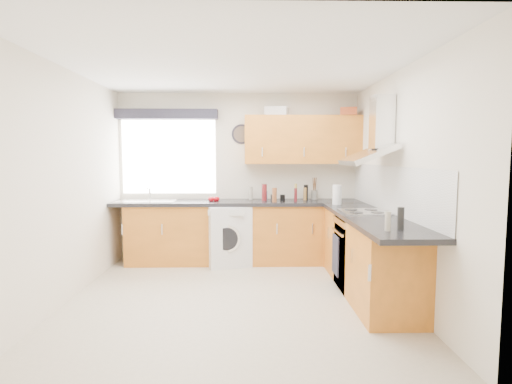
{
  "coord_description": "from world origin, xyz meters",
  "views": [
    {
      "loc": [
        0.15,
        -4.28,
        1.57
      ],
      "look_at": [
        0.25,
        0.85,
        1.1
      ],
      "focal_mm": 28.0,
      "sensor_mm": 36.0,
      "label": 1
    }
  ],
  "objects_px": {
    "oven": "(363,253)",
    "washing_machine": "(228,235)",
    "extractor_hood": "(374,138)",
    "upper_cabinets": "(302,140)"
  },
  "relations": [
    {
      "from": "oven",
      "to": "washing_machine",
      "type": "height_order",
      "value": "washing_machine"
    },
    {
      "from": "oven",
      "to": "extractor_hood",
      "type": "bearing_deg",
      "value": -0.0
    },
    {
      "from": "oven",
      "to": "extractor_hood",
      "type": "height_order",
      "value": "extractor_hood"
    },
    {
      "from": "washing_machine",
      "to": "extractor_hood",
      "type": "bearing_deg",
      "value": -47.61
    },
    {
      "from": "upper_cabinets",
      "to": "washing_machine",
      "type": "bearing_deg",
      "value": -168.44
    },
    {
      "from": "extractor_hood",
      "to": "oven",
      "type": "bearing_deg",
      "value": 180.0
    },
    {
      "from": "extractor_hood",
      "to": "washing_machine",
      "type": "xyz_separation_m",
      "value": [
        -1.75,
        1.1,
        -1.34
      ]
    },
    {
      "from": "upper_cabinets",
      "to": "washing_machine",
      "type": "xyz_separation_m",
      "value": [
        -1.1,
        -0.23,
        -1.37
      ]
    },
    {
      "from": "upper_cabinets",
      "to": "washing_machine",
      "type": "relative_size",
      "value": 1.98
    },
    {
      "from": "washing_machine",
      "to": "oven",
      "type": "bearing_deg",
      "value": -49.15
    }
  ]
}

